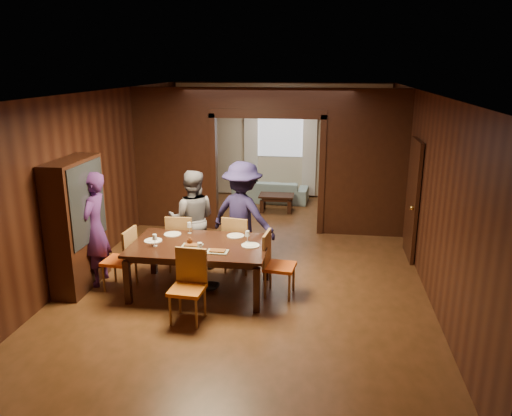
# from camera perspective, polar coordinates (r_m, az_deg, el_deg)

# --- Properties ---
(floor) EXTENTS (9.00, 9.00, 0.00)m
(floor) POSITION_cam_1_polar(r_m,az_deg,el_deg) (8.94, 0.01, -5.75)
(floor) COLOR #492D14
(floor) RESTS_ON ground
(ceiling) EXTENTS (5.50, 9.00, 0.02)m
(ceiling) POSITION_cam_1_polar(r_m,az_deg,el_deg) (8.31, 0.01, 13.14)
(ceiling) COLOR silver
(ceiling) RESTS_ON room_walls
(room_walls) EXTENTS (5.52, 9.01, 2.90)m
(room_walls) POSITION_cam_1_polar(r_m,az_deg,el_deg) (10.33, 1.48, 5.94)
(room_walls) COLOR black
(room_walls) RESTS_ON floor
(person_purple) EXTENTS (0.47, 0.68, 1.79)m
(person_purple) POSITION_cam_1_polar(r_m,az_deg,el_deg) (8.06, -18.03, -2.31)
(person_purple) COLOR #421E59
(person_purple) RESTS_ON floor
(person_grey) EXTENTS (0.90, 0.75, 1.67)m
(person_grey) POSITION_cam_1_polar(r_m,az_deg,el_deg) (8.41, -7.29, -1.28)
(person_grey) COLOR #5F5D65
(person_grey) RESTS_ON floor
(person_navy) EXTENTS (1.35, 1.09, 1.82)m
(person_navy) POSITION_cam_1_polar(r_m,az_deg,el_deg) (8.29, -1.52, -0.87)
(person_navy) COLOR #201A43
(person_navy) RESTS_ON floor
(sofa) EXTENTS (1.89, 0.82, 0.54)m
(sofa) POSITION_cam_1_polar(r_m,az_deg,el_deg) (12.52, 1.69, 1.97)
(sofa) COLOR #8DB2B9
(sofa) RESTS_ON floor
(serving_bowl) EXTENTS (0.28, 0.28, 0.07)m
(serving_bowl) POSITION_cam_1_polar(r_m,az_deg,el_deg) (7.51, -5.39, -3.71)
(serving_bowl) COLOR black
(serving_bowl) RESTS_ON dining_table
(dining_table) EXTENTS (2.03, 1.26, 0.76)m
(dining_table) POSITION_cam_1_polar(r_m,az_deg,el_deg) (7.62, -6.36, -6.79)
(dining_table) COLOR black
(dining_table) RESTS_ON floor
(coffee_table) EXTENTS (0.80, 0.50, 0.40)m
(coffee_table) POSITION_cam_1_polar(r_m,az_deg,el_deg) (11.70, 2.34, 0.59)
(coffee_table) COLOR black
(coffee_table) RESTS_ON floor
(chair_left) EXTENTS (0.47, 0.47, 0.97)m
(chair_left) POSITION_cam_1_polar(r_m,az_deg,el_deg) (7.90, -15.39, -5.61)
(chair_left) COLOR #EF5816
(chair_left) RESTS_ON floor
(chair_right) EXTENTS (0.49, 0.49, 0.97)m
(chair_right) POSITION_cam_1_polar(r_m,az_deg,el_deg) (7.42, 2.73, -6.47)
(chair_right) COLOR #CD4E13
(chair_right) RESTS_ON floor
(chair_far_l) EXTENTS (0.45, 0.45, 0.97)m
(chair_far_l) POSITION_cam_1_polar(r_m,az_deg,el_deg) (8.43, -8.40, -3.81)
(chair_far_l) COLOR orange
(chair_far_l) RESTS_ON floor
(chair_far_r) EXTENTS (0.50, 0.50, 0.97)m
(chair_far_r) POSITION_cam_1_polar(r_m,az_deg,el_deg) (8.27, -1.97, -4.02)
(chair_far_r) COLOR orange
(chair_far_r) RESTS_ON floor
(chair_near) EXTENTS (0.47, 0.47, 0.97)m
(chair_near) POSITION_cam_1_polar(r_m,az_deg,el_deg) (6.75, -7.88, -8.98)
(chair_near) COLOR #C76112
(chair_near) RESTS_ON floor
(hutch) EXTENTS (0.40, 1.20, 2.00)m
(hutch) POSITION_cam_1_polar(r_m,az_deg,el_deg) (8.01, -19.81, -1.79)
(hutch) COLOR black
(hutch) RESTS_ON floor
(door_right) EXTENTS (0.06, 0.90, 2.10)m
(door_right) POSITION_cam_1_polar(r_m,az_deg,el_deg) (9.14, 17.48, 0.91)
(door_right) COLOR black
(door_right) RESTS_ON floor
(window_far) EXTENTS (1.20, 0.03, 1.30)m
(window_far) POSITION_cam_1_polar(r_m,az_deg,el_deg) (12.81, 2.81, 8.80)
(window_far) COLOR silver
(window_far) RESTS_ON back_wall
(curtain_left) EXTENTS (0.35, 0.06, 2.40)m
(curtain_left) POSITION_cam_1_polar(r_m,az_deg,el_deg) (12.93, -0.57, 6.87)
(curtain_left) COLOR white
(curtain_left) RESTS_ON back_wall
(curtain_right) EXTENTS (0.35, 0.06, 2.40)m
(curtain_right) POSITION_cam_1_polar(r_m,az_deg,el_deg) (12.79, 6.14, 6.68)
(curtain_right) COLOR white
(curtain_right) RESTS_ON back_wall
(plate_left) EXTENTS (0.27, 0.27, 0.01)m
(plate_left) POSITION_cam_1_polar(r_m,az_deg,el_deg) (7.71, -11.68, -3.66)
(plate_left) COLOR white
(plate_left) RESTS_ON dining_table
(plate_far_l) EXTENTS (0.27, 0.27, 0.01)m
(plate_far_l) POSITION_cam_1_polar(r_m,az_deg,el_deg) (7.94, -9.52, -2.96)
(plate_far_l) COLOR white
(plate_far_l) RESTS_ON dining_table
(plate_far_r) EXTENTS (0.27, 0.27, 0.01)m
(plate_far_r) POSITION_cam_1_polar(r_m,az_deg,el_deg) (7.77, -2.35, -3.19)
(plate_far_r) COLOR silver
(plate_far_r) RESTS_ON dining_table
(plate_right) EXTENTS (0.27, 0.27, 0.01)m
(plate_right) POSITION_cam_1_polar(r_m,az_deg,el_deg) (7.36, -0.64, -4.29)
(plate_right) COLOR silver
(plate_right) RESTS_ON dining_table
(plate_near) EXTENTS (0.27, 0.27, 0.01)m
(plate_near) POSITION_cam_1_polar(r_m,az_deg,el_deg) (7.14, -7.21, -5.09)
(plate_near) COLOR silver
(plate_near) RESTS_ON dining_table
(platter_a) EXTENTS (0.30, 0.20, 0.04)m
(platter_a) POSITION_cam_1_polar(r_m,az_deg,el_deg) (7.38, -7.31, -4.25)
(platter_a) COLOR gray
(platter_a) RESTS_ON dining_table
(platter_b) EXTENTS (0.30, 0.20, 0.04)m
(platter_b) POSITION_cam_1_polar(r_m,az_deg,el_deg) (7.13, -4.43, -4.94)
(platter_b) COLOR gray
(platter_b) RESTS_ON dining_table
(wineglass_left) EXTENTS (0.08, 0.08, 0.18)m
(wineglass_left) POSITION_cam_1_polar(r_m,az_deg,el_deg) (7.47, -11.49, -3.63)
(wineglass_left) COLOR silver
(wineglass_left) RESTS_ON dining_table
(wineglass_far) EXTENTS (0.08, 0.08, 0.18)m
(wineglass_far) POSITION_cam_1_polar(r_m,az_deg,el_deg) (7.93, -7.62, -2.26)
(wineglass_far) COLOR silver
(wineglass_far) RESTS_ON dining_table
(wineglass_right) EXTENTS (0.08, 0.08, 0.18)m
(wineglass_right) POSITION_cam_1_polar(r_m,az_deg,el_deg) (7.47, -0.99, -3.29)
(wineglass_right) COLOR white
(wineglass_right) RESTS_ON dining_table
(tumbler) EXTENTS (0.07, 0.07, 0.14)m
(tumbler) POSITION_cam_1_polar(r_m,az_deg,el_deg) (7.14, -6.43, -4.49)
(tumbler) COLOR white
(tumbler) RESTS_ON dining_table
(condiment_jar) EXTENTS (0.08, 0.08, 0.11)m
(condiment_jar) POSITION_cam_1_polar(r_m,az_deg,el_deg) (7.44, -7.56, -3.81)
(condiment_jar) COLOR #4A2311
(condiment_jar) RESTS_ON dining_table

